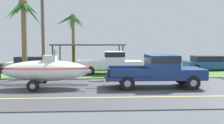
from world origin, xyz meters
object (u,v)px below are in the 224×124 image
(pickup_truck_towing, at_px, (161,69))
(parked_sedan_far, at_px, (208,63))
(palm_tree_near_left, at_px, (73,27))
(palm_tree_near_right, at_px, (23,20))
(parked_sedan_near, at_px, (33,64))
(utility_pole, at_px, (43,26))
(parked_pickup_background, at_px, (114,62))
(carport_awning, at_px, (89,45))
(boat_on_trailer, at_px, (46,70))

(pickup_truck_towing, relative_size, parked_sedan_far, 1.30)
(pickup_truck_towing, xyz_separation_m, palm_tree_near_left, (-6.56, 13.12, 3.29))
(palm_tree_near_left, distance_m, palm_tree_near_right, 8.96)
(parked_sedan_near, height_order, utility_pole, utility_pole)
(pickup_truck_towing, bearing_deg, palm_tree_near_right, 153.73)
(palm_tree_near_right, xyz_separation_m, utility_pole, (1.47, -0.16, -0.50))
(parked_pickup_background, distance_m, utility_pole, 6.21)
(pickup_truck_towing, height_order, palm_tree_near_right, palm_tree_near_right)
(pickup_truck_towing, bearing_deg, parked_sedan_far, 50.63)
(parked_pickup_background, height_order, utility_pole, utility_pole)
(parked_sedan_far, bearing_deg, palm_tree_near_right, -167.68)
(parked_pickup_background, relative_size, carport_awning, 0.76)
(parked_sedan_near, bearing_deg, palm_tree_near_left, 60.74)
(carport_awning, height_order, palm_tree_near_right, palm_tree_near_right)
(pickup_truck_towing, height_order, palm_tree_near_left, palm_tree_near_left)
(carport_awning, bearing_deg, pickup_truck_towing, -67.09)
(carport_awning, bearing_deg, parked_sedan_near, -145.85)
(parked_pickup_background, height_order, parked_sedan_near, parked_pickup_background)
(palm_tree_near_left, bearing_deg, parked_sedan_far, -21.02)
(boat_on_trailer, bearing_deg, palm_tree_near_right, 119.44)
(parked_sedan_near, height_order, palm_tree_near_left, palm_tree_near_left)
(palm_tree_near_right, bearing_deg, boat_on_trailer, -60.56)
(parked_pickup_background, xyz_separation_m, palm_tree_near_right, (-6.86, -1.13, 3.29))
(palm_tree_near_right, height_order, utility_pole, utility_pole)
(parked_sedan_near, bearing_deg, pickup_truck_towing, -39.24)
(parked_sedan_near, relative_size, utility_pole, 0.60)
(carport_awning, relative_size, utility_pole, 0.97)
(parked_sedan_near, bearing_deg, boat_on_trailer, -69.99)
(utility_pole, bearing_deg, parked_sedan_near, 117.07)
(palm_tree_near_left, bearing_deg, pickup_truck_towing, -63.45)
(parked_pickup_background, relative_size, parked_sedan_near, 1.23)
(boat_on_trailer, xyz_separation_m, parked_pickup_background, (4.27, 5.72, 0.01))
(parked_sedan_near, distance_m, parked_sedan_far, 16.16)
(parked_sedan_far, xyz_separation_m, carport_awning, (-11.30, 3.03, 1.67))
(carport_awning, bearing_deg, palm_tree_near_left, 132.63)
(parked_sedan_near, height_order, carport_awning, carport_awning)
(palm_tree_near_right, distance_m, utility_pole, 1.56)
(parked_sedan_far, relative_size, palm_tree_near_right, 0.75)
(parked_sedan_near, relative_size, palm_tree_near_left, 0.76)
(parked_pickup_background, height_order, palm_tree_near_right, palm_tree_near_right)
(palm_tree_near_right, bearing_deg, pickup_truck_towing, -26.27)
(parked_sedan_far, distance_m, palm_tree_near_right, 16.68)
(utility_pole, bearing_deg, palm_tree_near_left, 81.73)
(boat_on_trailer, distance_m, parked_pickup_background, 7.14)
(palm_tree_near_left, bearing_deg, utility_pole, -98.27)
(carport_awning, xyz_separation_m, palm_tree_near_left, (-1.87, 2.03, 2.00))
(carport_awning, xyz_separation_m, utility_pole, (-3.14, -6.66, 1.49))
(carport_awning, xyz_separation_m, palm_tree_near_right, (-4.61, -6.50, 1.99))
(boat_on_trailer, height_order, parked_sedan_far, boat_on_trailer)
(boat_on_trailer, height_order, palm_tree_near_right, palm_tree_near_right)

